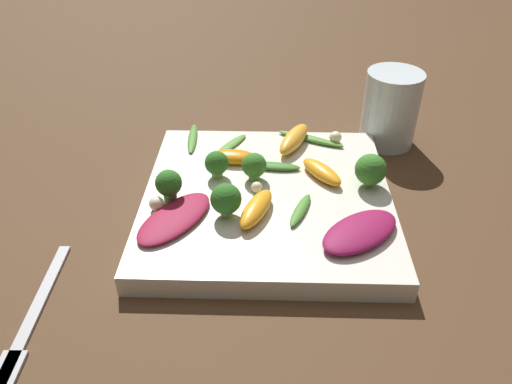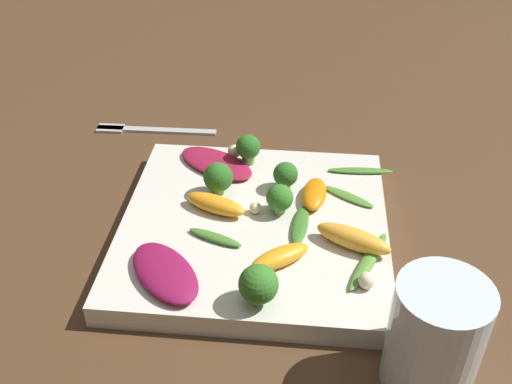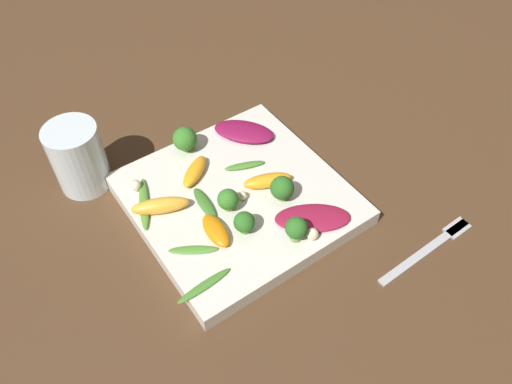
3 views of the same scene
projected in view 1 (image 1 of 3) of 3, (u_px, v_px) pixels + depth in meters
The scene contains 23 objects.
ground_plane at pixel (264, 209), 0.58m from camera, with size 2.40×2.40×0.00m, color #4C331E.
plate at pixel (264, 200), 0.58m from camera, with size 0.28×0.28×0.02m.
drinking_glass at pixel (388, 109), 0.68m from camera, with size 0.08×0.08×0.10m.
fork at pixel (24, 324), 0.44m from camera, with size 0.17×0.02×0.01m.
radicchio_leaf_0 at pixel (357, 231), 0.50m from camera, with size 0.10×0.10×0.01m.
radicchio_leaf_1 at pixel (171, 218), 0.52m from camera, with size 0.11×0.09×0.01m.
orange_segment_0 at pixel (253, 209), 0.53m from camera, with size 0.07×0.05×0.02m.
orange_segment_1 at pixel (231, 157), 0.62m from camera, with size 0.03×0.06×0.01m.
orange_segment_2 at pixel (291, 139), 0.64m from camera, with size 0.08×0.05×0.02m.
orange_segment_3 at pixel (319, 172), 0.59m from camera, with size 0.06×0.06×0.02m.
broccoli_floret_0 at pixel (368, 170), 0.57m from camera, with size 0.04×0.04×0.04m.
broccoli_floret_1 at pixel (251, 166), 0.58m from camera, with size 0.03×0.03×0.03m.
broccoli_floret_2 at pixel (166, 184), 0.54m from camera, with size 0.03×0.03×0.04m.
broccoli_floret_3 at pixel (223, 199), 0.52m from camera, with size 0.03×0.03×0.04m.
broccoli_floret_4 at pixel (214, 164), 0.58m from camera, with size 0.03×0.03×0.03m.
arugula_sprig_0 at pixel (229, 145), 0.65m from camera, with size 0.06×0.05×0.00m.
arugula_sprig_1 at pixel (190, 138), 0.66m from camera, with size 0.08×0.02×0.00m.
arugula_sprig_2 at pixel (297, 210), 0.54m from camera, with size 0.06×0.03×0.01m.
arugula_sprig_3 at pixel (308, 139), 0.66m from camera, with size 0.05×0.09×0.01m.
arugula_sprig_4 at pixel (271, 166), 0.61m from camera, with size 0.02×0.07×0.01m.
macadamia_nut_0 at pixel (154, 204), 0.54m from camera, with size 0.02×0.02×0.02m.
macadamia_nut_1 at pixel (333, 137), 0.65m from camera, with size 0.02×0.02×0.02m.
macadamia_nut_2 at pixel (254, 185), 0.57m from camera, with size 0.01×0.01×0.01m.
Camera 1 is at (0.46, 0.00, 0.36)m, focal length 35.00 mm.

